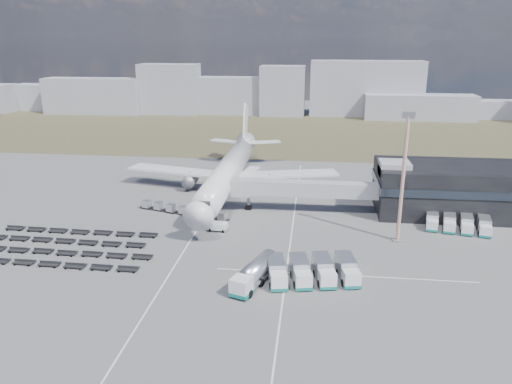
# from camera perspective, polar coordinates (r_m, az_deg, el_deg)

# --- Properties ---
(ground) EXTENTS (420.00, 420.00, 0.00)m
(ground) POSITION_cam_1_polar(r_m,az_deg,el_deg) (88.43, -6.65, -6.25)
(ground) COLOR #565659
(ground) RESTS_ON ground
(grass_strip) EXTENTS (420.00, 90.00, 0.01)m
(grass_strip) POSITION_cam_1_polar(r_m,az_deg,el_deg) (192.94, 0.83, 6.87)
(grass_strip) COLOR #48432B
(grass_strip) RESTS_ON ground
(lane_markings) EXTENTS (47.12, 110.00, 0.01)m
(lane_markings) POSITION_cam_1_polar(r_m,az_deg,el_deg) (89.52, -0.09, -5.82)
(lane_markings) COLOR silver
(lane_markings) RESTS_ON ground
(terminal) EXTENTS (30.40, 16.40, 11.00)m
(terminal) POSITION_cam_1_polar(r_m,az_deg,el_deg) (110.60, 21.25, 0.43)
(terminal) COLOR black
(terminal) RESTS_ON ground
(jet_bridge) EXTENTS (30.30, 3.80, 7.05)m
(jet_bridge) POSITION_cam_1_polar(r_m,az_deg,el_deg) (103.68, 4.43, 0.39)
(jet_bridge) COLOR #939399
(jet_bridge) RESTS_ON ground
(airliner) EXTENTS (51.59, 64.53, 17.62)m
(airliner) POSITION_cam_1_polar(r_m,az_deg,el_deg) (116.69, -3.13, 2.48)
(airliner) COLOR silver
(airliner) RESTS_ON ground
(skyline) EXTENTS (294.43, 25.78, 24.72)m
(skyline) POSITION_cam_1_polar(r_m,az_deg,el_deg) (233.93, 0.46, 10.98)
(skyline) COLOR #8F909C
(skyline) RESTS_ON ground
(fuel_tanker) EXTENTS (6.24, 11.32, 3.56)m
(fuel_tanker) POSITION_cam_1_polar(r_m,az_deg,el_deg) (74.74, -0.20, -9.25)
(fuel_tanker) COLOR silver
(fuel_tanker) RESTS_ON ground
(pushback_tug) EXTENTS (3.81, 2.38, 1.60)m
(pushback_tug) POSITION_cam_1_polar(r_m,az_deg,el_deg) (94.93, -4.39, -3.96)
(pushback_tug) COLOR silver
(pushback_tug) RESTS_ON ground
(catering_truck) EXTENTS (4.04, 7.14, 3.08)m
(catering_truck) POSITION_cam_1_polar(r_m,az_deg,el_deg) (125.78, -0.56, 1.86)
(catering_truck) COLOR silver
(catering_truck) RESTS_ON ground
(service_trucks_near) EXTENTS (14.42, 9.74, 2.94)m
(service_trucks_near) POSITION_cam_1_polar(r_m,az_deg,el_deg) (76.35, 6.44, -8.91)
(service_trucks_near) COLOR silver
(service_trucks_near) RESTS_ON ground
(service_trucks_far) EXTENTS (12.47, 8.49, 2.54)m
(service_trucks_far) POSITION_cam_1_polar(r_m,az_deg,el_deg) (102.19, 22.07, -3.32)
(service_trucks_far) COLOR silver
(service_trucks_far) RESTS_ON ground
(uld_row) EXTENTS (20.36, 7.87, 1.62)m
(uld_row) POSITION_cam_1_polar(r_m,az_deg,el_deg) (103.96, -8.32, -2.07)
(uld_row) COLOR black
(uld_row) RESTS_ON ground
(baggage_dollies) EXTENTS (35.27, 16.06, 0.79)m
(baggage_dollies) POSITION_cam_1_polar(r_m,az_deg,el_deg) (93.68, -21.74, -5.79)
(baggage_dollies) COLOR black
(baggage_dollies) RESTS_ON ground
(floodlight_mast) EXTENTS (2.22, 1.79, 23.21)m
(floodlight_mast) POSITION_cam_1_polar(r_m,az_deg,el_deg) (90.22, 16.44, 1.47)
(floodlight_mast) COLOR #AA401B
(floodlight_mast) RESTS_ON ground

